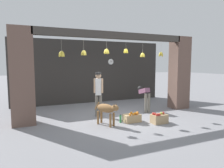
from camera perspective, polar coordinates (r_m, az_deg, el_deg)
ground_plane at (r=7.41m, az=1.36°, el=-9.30°), size 60.00×60.00×0.00m
shop_back_wall at (r=9.99m, az=-5.80°, el=3.49°), size 7.51×0.12×3.06m
shop_pillar_left at (r=6.82m, az=-24.26°, el=1.91°), size 0.70×0.60×3.06m
shop_pillar_right at (r=9.12m, az=18.66°, el=2.99°), size 0.70×0.60×3.06m
storefront_awning at (r=7.32m, az=1.02°, el=13.29°), size 5.61×0.29×0.92m
dog at (r=6.29m, az=-1.50°, el=-7.26°), size 0.59×0.91×0.74m
shopkeeper at (r=7.28m, az=-3.89°, el=-1.92°), size 0.32×0.30×1.62m
worker_stooping at (r=8.12m, az=9.36°, el=-3.24°), size 0.26×0.77×1.00m
fruit_crate_oranges at (r=6.77m, az=5.78°, el=-9.53°), size 0.55×0.34×0.33m
fruit_crate_apples at (r=6.77m, az=13.30°, el=-9.55°), size 0.50×0.33×0.36m
water_bottle at (r=6.67m, az=2.44°, el=-9.89°), size 0.07×0.07×0.27m
wall_clock at (r=10.25m, az=-0.36°, el=6.38°), size 0.30×0.03×0.30m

